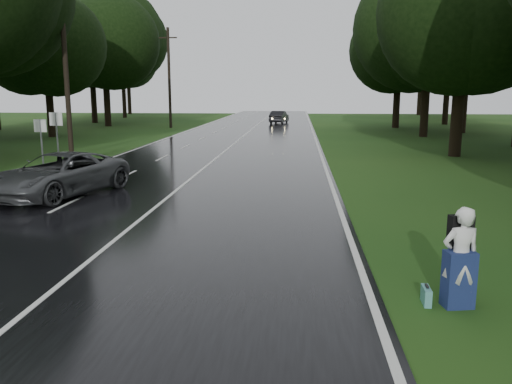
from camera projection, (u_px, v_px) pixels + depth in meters
ground at (31, 311)px, 8.74m from camera, size 160.00×160.00×0.00m
road at (216, 159)px, 28.30m from camera, size 12.00×140.00×0.04m
lane_center at (216, 158)px, 28.30m from camera, size 0.12×140.00×0.01m
grey_car at (59, 174)px, 18.10m from camera, size 3.99×5.86×1.49m
far_car at (279, 117)px, 59.66m from camera, size 2.19×4.46×1.41m
hitchhiker at (460, 261)px, 8.77m from camera, size 0.71×0.66×1.77m
suitcase at (426, 296)px, 8.99m from camera, size 0.14×0.43×0.30m
utility_pole_mid at (72, 156)px, 29.69m from camera, size 1.80×0.28×10.32m
utility_pole_far at (171, 128)px, 52.69m from camera, size 1.80×0.28×9.84m
road_sign_a at (44, 172)px, 23.81m from camera, size 0.58×0.10×2.41m
road_sign_b at (59, 167)px, 25.35m from camera, size 0.64×0.10×2.65m
tree_left_e at (52, 137)px, 42.10m from camera, size 8.06×8.06×12.60m
tree_left_f at (108, 126)px, 55.06m from camera, size 9.53×9.53×14.90m
tree_right_d at (454, 156)px, 29.60m from camera, size 8.62×8.62×13.47m
tree_right_e at (423, 137)px, 42.24m from camera, size 9.23×9.23×14.42m
tree_right_f at (395, 128)px, 52.70m from camera, size 8.53×8.53×13.33m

